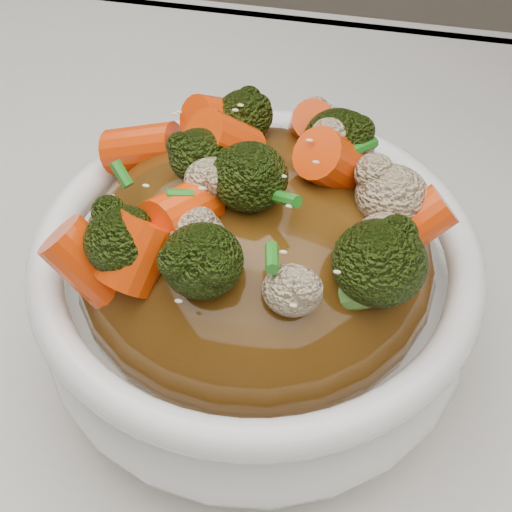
# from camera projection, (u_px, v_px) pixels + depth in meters

# --- Properties ---
(tablecloth) EXTENTS (1.20, 0.80, 0.04)m
(tablecloth) POSITION_uv_depth(u_px,v_px,m) (177.00, 374.00, 0.49)
(tablecloth) COLOR silver
(tablecloth) RESTS_ON dining_table
(bowl) EXTENTS (0.24, 0.24, 0.09)m
(bowl) POSITION_uv_depth(u_px,v_px,m) (256.00, 299.00, 0.45)
(bowl) COLOR white
(bowl) RESTS_ON tablecloth
(sauce_base) EXTENTS (0.19, 0.19, 0.11)m
(sauce_base) POSITION_uv_depth(u_px,v_px,m) (256.00, 260.00, 0.42)
(sauce_base) COLOR #502F0D
(sauce_base) RESTS_ON bowl
(carrots) EXTENTS (0.19, 0.19, 0.06)m
(carrots) POSITION_uv_depth(u_px,v_px,m) (256.00, 162.00, 0.37)
(carrots) COLOR #FF4608
(carrots) RESTS_ON sauce_base
(broccoli) EXTENTS (0.19, 0.19, 0.05)m
(broccoli) POSITION_uv_depth(u_px,v_px,m) (256.00, 164.00, 0.37)
(broccoli) COLOR black
(broccoli) RESTS_ON sauce_base
(cauliflower) EXTENTS (0.19, 0.19, 0.04)m
(cauliflower) POSITION_uv_depth(u_px,v_px,m) (256.00, 167.00, 0.37)
(cauliflower) COLOR beige
(cauliflower) RESTS_ON sauce_base
(scallions) EXTENTS (0.14, 0.14, 0.02)m
(scallions) POSITION_uv_depth(u_px,v_px,m) (256.00, 160.00, 0.37)
(scallions) COLOR #21781B
(scallions) RESTS_ON sauce_base
(sesame_seeds) EXTENTS (0.17, 0.17, 0.01)m
(sesame_seeds) POSITION_uv_depth(u_px,v_px,m) (256.00, 160.00, 0.37)
(sesame_seeds) COLOR beige
(sesame_seeds) RESTS_ON sauce_base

